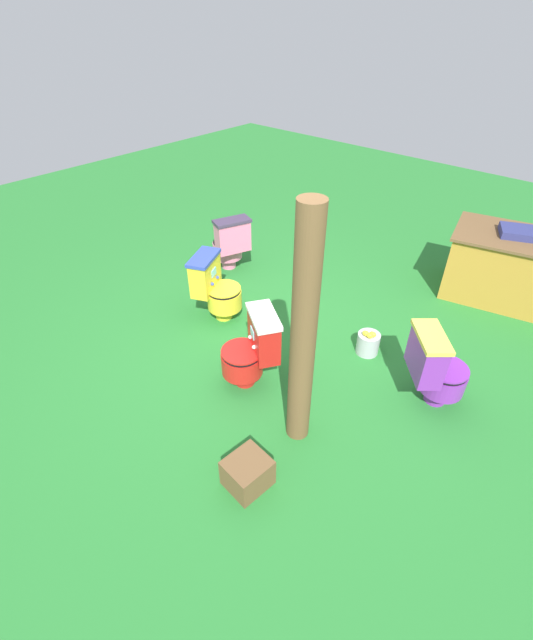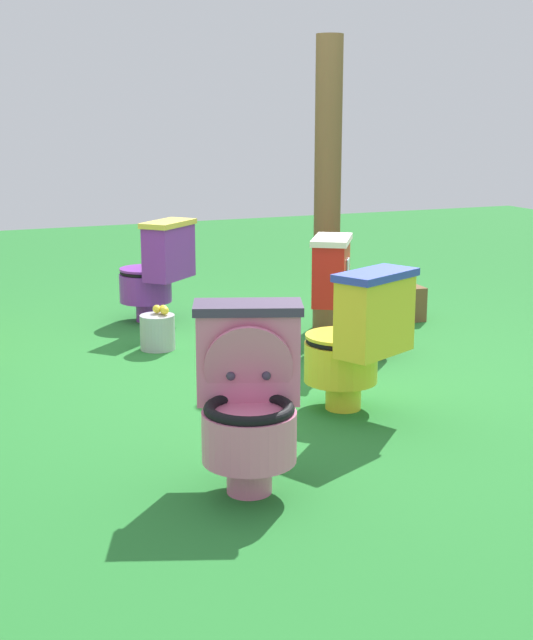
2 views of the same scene
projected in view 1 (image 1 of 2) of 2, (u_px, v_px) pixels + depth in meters
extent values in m
plane|color=#26752D|center=(276.00, 348.00, 4.35)|extent=(14.00, 14.00, 0.00)
cylinder|color=yellow|center=(224.00, 312.00, 4.73)|extent=(0.24, 0.24, 0.14)
cylinder|color=yellow|center=(225.00, 299.00, 4.62)|extent=(0.49, 0.49, 0.20)
torus|color=black|center=(224.00, 290.00, 4.56)|extent=(0.47, 0.47, 0.04)
cylinder|color=#3347B2|center=(224.00, 294.00, 4.59)|extent=(0.32, 0.32, 0.01)
cube|color=yellow|center=(205.00, 275.00, 4.51)|extent=(0.35, 0.45, 0.37)
cube|color=#3347B2|center=(204.00, 258.00, 4.39)|extent=(0.38, 0.48, 0.04)
cube|color=#8CE0E5|center=(214.00, 272.00, 4.46)|extent=(0.05, 0.10, 0.08)
cylinder|color=yellow|center=(224.00, 289.00, 4.54)|extent=(0.48, 0.48, 0.02)
sphere|color=#3347B2|center=(217.00, 277.00, 4.57)|extent=(0.04, 0.04, 0.04)
sphere|color=#3347B2|center=(212.00, 284.00, 4.46)|extent=(0.04, 0.04, 0.04)
cylinder|color=red|center=(245.00, 376.00, 3.92)|extent=(0.25, 0.25, 0.14)
cylinder|color=red|center=(242.00, 363.00, 3.82)|extent=(0.51, 0.51, 0.20)
torus|color=black|center=(242.00, 353.00, 3.75)|extent=(0.49, 0.49, 0.04)
cylinder|color=white|center=(242.00, 358.00, 3.78)|extent=(0.33, 0.33, 0.01)
cube|color=red|center=(264.00, 336.00, 3.70)|extent=(0.45, 0.38, 0.37)
cube|color=white|center=(264.00, 316.00, 3.58)|extent=(0.48, 0.42, 0.04)
cube|color=#8CE0E5|center=(252.00, 333.00, 3.65)|extent=(0.10, 0.07, 0.08)
cylinder|color=red|center=(242.00, 351.00, 3.74)|extent=(0.50, 0.50, 0.02)
sphere|color=white|center=(254.00, 347.00, 3.65)|extent=(0.04, 0.04, 0.04)
sphere|color=white|center=(250.00, 337.00, 3.76)|extent=(0.04, 0.04, 0.04)
cylinder|color=pink|center=(229.00, 262.00, 5.63)|extent=(0.23, 0.23, 0.14)
cylinder|color=pink|center=(227.00, 250.00, 5.54)|extent=(0.48, 0.48, 0.20)
torus|color=black|center=(227.00, 242.00, 5.47)|extent=(0.46, 0.46, 0.04)
cylinder|color=#3F334C|center=(227.00, 245.00, 5.50)|extent=(0.31, 0.31, 0.01)
cube|color=pink|center=(233.00, 237.00, 5.24)|extent=(0.32, 0.45, 0.37)
cube|color=#3F334C|center=(232.00, 221.00, 5.12)|extent=(0.35, 0.48, 0.04)
cube|color=#8CE0E5|center=(229.00, 230.00, 5.28)|extent=(0.05, 0.11, 0.08)
cylinder|color=pink|center=(230.00, 235.00, 5.32)|extent=(0.21, 0.36, 0.35)
sphere|color=#3F334C|center=(224.00, 238.00, 5.32)|extent=(0.04, 0.04, 0.04)
sphere|color=#3F334C|center=(235.00, 236.00, 5.37)|extent=(0.04, 0.04, 0.04)
cylinder|color=purple|center=(436.00, 394.00, 3.74)|extent=(0.25, 0.25, 0.14)
cylinder|color=purple|center=(443.00, 380.00, 3.64)|extent=(0.52, 0.52, 0.20)
torus|color=black|center=(446.00, 370.00, 3.57)|extent=(0.50, 0.50, 0.04)
cylinder|color=#EACC4C|center=(445.00, 375.00, 3.61)|extent=(0.34, 0.34, 0.01)
cube|color=purple|center=(426.00, 356.00, 3.48)|extent=(0.42, 0.43, 0.37)
cube|color=#EACC4C|center=(432.00, 337.00, 3.36)|extent=(0.45, 0.47, 0.04)
cube|color=#8CE0E5|center=(440.00, 352.00, 3.45)|extent=(0.08, 0.09, 0.08)
cylinder|color=purple|center=(447.00, 368.00, 3.56)|extent=(0.51, 0.51, 0.02)
sphere|color=#EACC4C|center=(435.00, 355.00, 3.57)|extent=(0.04, 0.04, 0.04)
sphere|color=#EACC4C|center=(441.00, 367.00, 3.46)|extent=(0.04, 0.04, 0.04)
cube|color=#B7842D|center=(515.00, 270.00, 4.86)|extent=(1.54, 1.09, 0.74)
cube|color=brown|center=(528.00, 239.00, 4.63)|extent=(1.62, 1.17, 0.03)
cube|color=navy|center=(522.00, 233.00, 4.63)|extent=(0.53, 0.47, 0.08)
cylinder|color=brown|center=(303.00, 338.00, 2.93)|extent=(0.18, 0.18, 1.95)
cube|color=brown|center=(248.00, 473.00, 3.06)|extent=(0.30, 0.32, 0.24)
cylinder|color=#B7B7BF|center=(368.00, 343.00, 4.23)|extent=(0.22, 0.22, 0.22)
ellipsoid|color=yellow|center=(373.00, 334.00, 4.12)|extent=(0.07, 0.05, 0.05)
ellipsoid|color=yellow|center=(369.00, 335.00, 4.11)|extent=(0.07, 0.05, 0.05)
ellipsoid|color=yellow|center=(366.00, 333.00, 4.13)|extent=(0.07, 0.05, 0.05)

